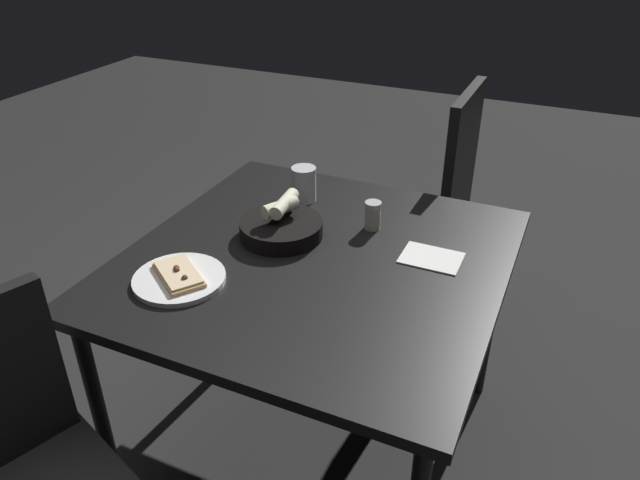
{
  "coord_description": "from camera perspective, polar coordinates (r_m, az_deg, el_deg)",
  "views": [
    {
      "loc": [
        -0.58,
        1.26,
        1.57
      ],
      "look_at": [
        -0.0,
        -0.02,
        0.75
      ],
      "focal_mm": 33.92,
      "sensor_mm": 36.0,
      "label": 1
    }
  ],
  "objects": [
    {
      "name": "beer_glass",
      "position": [
        1.92,
        -1.54,
        5.11
      ],
      "size": [
        0.08,
        0.08,
        0.11
      ],
      "color": "silver",
      "rests_on": "dining_table"
    },
    {
      "name": "pepper_shaker",
      "position": [
        1.76,
        4.98,
        2.19
      ],
      "size": [
        0.05,
        0.05,
        0.09
      ],
      "color": "#BFB299",
      "rests_on": "dining_table"
    },
    {
      "name": "ground",
      "position": [
        2.1,
        -0.33,
        -18.2
      ],
      "size": [
        8.0,
        8.0,
        0.0
      ],
      "primitive_type": "plane",
      "color": "#272727"
    },
    {
      "name": "napkin",
      "position": [
        1.65,
        10.47,
        -1.67
      ],
      "size": [
        0.16,
        0.12,
        0.0
      ],
      "color": "white",
      "rests_on": "dining_table"
    },
    {
      "name": "dining_table",
      "position": [
        1.67,
        -0.39,
        -3.29
      ],
      "size": [
        0.99,
        1.01,
        0.71
      ],
      "color": "black",
      "rests_on": "ground"
    },
    {
      "name": "pizza_plate",
      "position": [
        1.57,
        -13.14,
        -3.49
      ],
      "size": [
        0.23,
        0.23,
        0.04
      ],
      "color": "white",
      "rests_on": "dining_table"
    },
    {
      "name": "chair_near",
      "position": [
        2.4,
        10.2,
        4.32
      ],
      "size": [
        0.44,
        0.44,
        0.96
      ],
      "color": "black",
      "rests_on": "ground"
    },
    {
      "name": "bread_basket",
      "position": [
        1.72,
        -3.7,
        1.35
      ],
      "size": [
        0.24,
        0.24,
        0.11
      ],
      "color": "black",
      "rests_on": "dining_table"
    }
  ]
}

